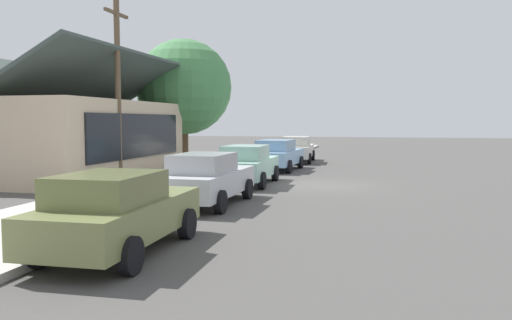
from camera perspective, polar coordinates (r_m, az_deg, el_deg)
The scene contains 11 objects.
ground_plane at distance 20.61m, azimuth 7.15°, elevation -2.77°, with size 120.00×120.00×0.00m, color #4C4947.
sidewalk_curb at distance 21.93m, azimuth -7.56°, elevation -2.13°, with size 60.00×4.20×0.16m, color beige.
car_olive at distance 10.28m, azimuth -15.20°, elevation -5.58°, with size 4.41×2.05×1.59m.
car_silver at distance 15.59m, azimuth -5.46°, elevation -2.07°, with size 4.52×2.00×1.59m.
car_seafoam at distance 20.46m, azimuth -0.96°, elevation -0.50°, with size 4.50×2.01×1.59m.
car_skyblue at distance 26.28m, azimuth 2.39°, elevation 0.59°, with size 4.58×2.21×1.59m.
car_ivory at distance 31.65m, azimuth 4.57°, elevation 1.24°, with size 4.95×2.17×1.59m.
storefront_building at distance 25.27m, azimuth -20.79°, elevation 2.56°, with size 11.17×7.96×5.61m.
shade_tree at distance 30.21m, azimuth -8.01°, elevation 8.02°, with size 5.49×5.49×7.24m.
utility_pole_wooden at distance 21.93m, azimuth -15.12°, elevation 7.82°, with size 1.80×0.24×7.50m.
fire_hydrant_red at distance 17.15m, azimuth -8.69°, elevation -2.57°, with size 0.22×0.22×0.71m.
Camera 1 is at (-20.33, -2.24, 2.57)m, focal length 35.95 mm.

